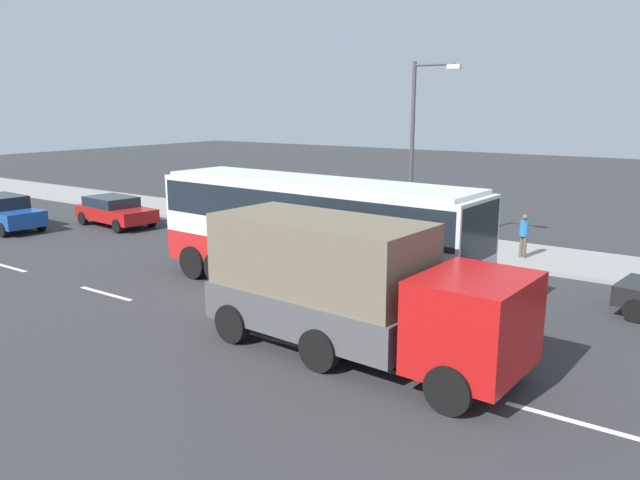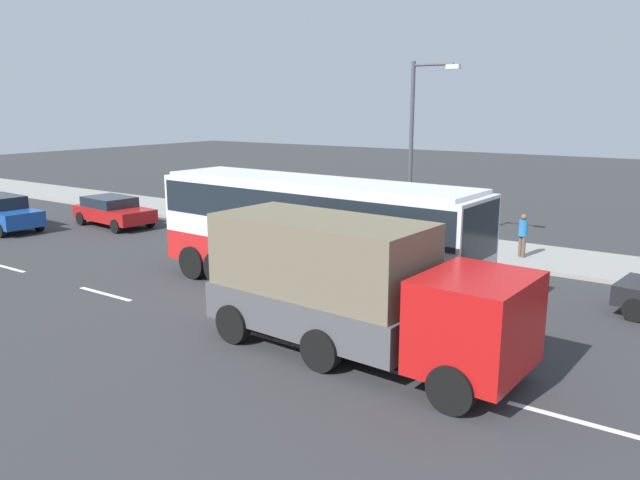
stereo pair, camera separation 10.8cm
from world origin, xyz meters
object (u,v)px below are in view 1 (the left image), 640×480
at_px(street_lamp, 417,143).
at_px(cargo_truck, 350,285).
at_px(coach_bus, 313,223).
at_px(car_blue_saloon, 3,212).
at_px(pedestrian_near_curb, 321,207).
at_px(pedestrian_at_crossing, 524,233).
at_px(car_red_compact, 115,210).

bearing_deg(street_lamp, cargo_truck, -71.54).
relative_size(coach_bus, street_lamp, 1.51).
xyz_separation_m(cargo_truck, car_blue_saloon, (-20.97, 3.22, -0.82)).
height_order(pedestrian_near_curb, pedestrian_at_crossing, pedestrian_near_curb).
relative_size(cargo_truck, pedestrian_near_curb, 4.43).
height_order(car_blue_saloon, street_lamp, street_lamp).
distance_m(car_blue_saloon, pedestrian_near_curb, 14.77).
relative_size(pedestrian_near_curb, street_lamp, 0.24).
relative_size(cargo_truck, car_red_compact, 1.72).
bearing_deg(pedestrian_near_curb, car_red_compact, 90.01).
xyz_separation_m(coach_bus, pedestrian_at_crossing, (4.15, 7.59, -1.09)).
bearing_deg(pedestrian_at_crossing, car_red_compact, -48.80).
bearing_deg(pedestrian_near_curb, street_lamp, -127.58).
xyz_separation_m(car_blue_saloon, pedestrian_near_curb, (12.41, 8.01, 0.32)).
relative_size(pedestrian_at_crossing, street_lamp, 0.23).
relative_size(coach_bus, car_red_compact, 2.40).
bearing_deg(pedestrian_at_crossing, coach_bus, -0.68).
xyz_separation_m(car_red_compact, pedestrian_near_curb, (8.92, 4.48, 0.41)).
bearing_deg(car_blue_saloon, cargo_truck, -5.39).
distance_m(car_red_compact, car_blue_saloon, 4.97).
bearing_deg(car_blue_saloon, pedestrian_near_curb, 36.18).
bearing_deg(pedestrian_at_crossing, pedestrian_near_curb, -63.40).
xyz_separation_m(cargo_truck, street_lamp, (-3.42, 10.24, 2.60)).
bearing_deg(street_lamp, pedestrian_near_curb, 169.08).
height_order(car_blue_saloon, pedestrian_near_curb, pedestrian_near_curb).
height_order(car_red_compact, pedestrian_at_crossing, pedestrian_at_crossing).
relative_size(car_blue_saloon, pedestrian_at_crossing, 2.83).
bearing_deg(car_blue_saloon, coach_bus, 3.99).
relative_size(car_red_compact, pedestrian_near_curb, 2.58).
bearing_deg(coach_bus, car_blue_saloon, -176.70).
bearing_deg(pedestrian_at_crossing, street_lamp, -51.39).
distance_m(coach_bus, pedestrian_near_curb, 9.37).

